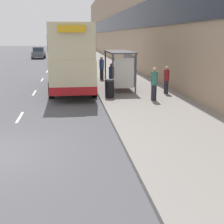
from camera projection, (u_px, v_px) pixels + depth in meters
name	position (u px, v px, depth m)	size (l,w,h in m)	color
pavement	(97.00, 59.00, 47.64)	(5.00, 93.00, 0.14)	gray
terrace_facade	(123.00, 19.00, 46.75)	(3.10, 93.00, 12.02)	#9E846B
lane_mark_1	(20.00, 117.00, 14.15)	(0.12, 2.00, 0.01)	silver
lane_mark_2	(34.00, 93.00, 20.18)	(0.12, 2.00, 0.01)	silver
lane_mark_3	(42.00, 80.00, 26.21)	(0.12, 2.00, 0.01)	silver
lane_mark_4	(47.00, 71.00, 32.24)	(0.12, 2.00, 0.01)	silver
lane_mark_5	(50.00, 66.00, 38.27)	(0.12, 2.00, 0.01)	silver
lane_mark_6	(53.00, 62.00, 44.30)	(0.12, 2.00, 0.01)	silver
lane_mark_7	(55.00, 59.00, 50.33)	(0.12, 2.00, 0.01)	silver
bus_shelter	(123.00, 63.00, 20.37)	(1.60, 4.20, 2.48)	#4C4C51
double_decker_bus_near	(72.00, 56.00, 21.31)	(2.85, 10.66, 4.30)	beige
car_0	(39.00, 53.00, 50.29)	(2.05, 3.91, 1.82)	#4C5156
pedestrian_at_shelter	(154.00, 84.00, 16.96)	(0.36, 0.36, 1.81)	#23232D
pedestrian_1	(166.00, 80.00, 19.01)	(0.33, 0.33, 1.67)	#23232D
pedestrian_2	(102.00, 68.00, 25.14)	(0.37, 0.37, 1.86)	#23232D
pedestrian_3	(112.00, 77.00, 20.01)	(0.35, 0.35, 1.76)	#23232D
litter_bin	(110.00, 88.00, 17.84)	(0.55, 0.55, 1.05)	black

